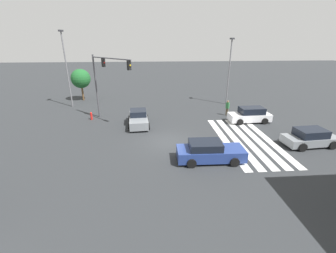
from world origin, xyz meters
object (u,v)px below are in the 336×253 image
object	(u,v)px
street_light_pole_b	(66,64)
fire_hydrant	(91,116)
car_4	(138,119)
pedestrian	(227,107)
car_0	(250,115)
car_3	(310,138)
street_light_pole_a	(230,66)
traffic_signal_mast	(104,75)
car_2	(209,152)
tree_corner_a	(81,79)

from	to	relation	value
street_light_pole_b	fire_hydrant	xyz separation A→B (m)	(-5.48, -3.76, -5.06)
car_4	pedestrian	xyz separation A→B (m)	(2.40, -10.08, 0.30)
car_0	street_light_pole_b	size ratio (longest dim) A/B	0.47
car_3	street_light_pole_a	size ratio (longest dim) A/B	0.53
car_4	traffic_signal_mast	bearing A→B (deg)	-121.38
car_2	pedestrian	bearing A→B (deg)	66.57
pedestrian	street_light_pole_a	xyz separation A→B (m)	(4.93, -1.51, 4.04)
pedestrian	street_light_pole_a	distance (m)	6.55
fire_hydrant	car_4	bearing A→B (deg)	-111.34
car_4	fire_hydrant	world-z (taller)	car_4
car_4	fire_hydrant	size ratio (longest dim) A/B	5.05
traffic_signal_mast	street_light_pole_a	size ratio (longest dim) A/B	0.81
traffic_signal_mast	street_light_pole_b	size ratio (longest dim) A/B	0.73
street_light_pole_b	tree_corner_a	xyz separation A→B (m)	(3.34, -0.51, -2.38)
car_3	fire_hydrant	world-z (taller)	car_3
traffic_signal_mast	car_3	xyz separation A→B (m)	(-7.60, -17.75, -4.18)
pedestrian	tree_corner_a	xyz separation A→B (m)	(8.49, 18.60, 2.10)
car_3	traffic_signal_mast	bearing A→B (deg)	152.75
car_2	street_light_pole_b	size ratio (longest dim) A/B	0.52
car_4	car_3	bearing A→B (deg)	63.54
car_0	street_light_pole_a	size ratio (longest dim) A/B	0.52
car_3	street_light_pole_b	distance (m)	27.43
car_0	street_light_pole_a	world-z (taller)	street_light_pole_a
car_4	street_light_pole_a	bearing A→B (deg)	118.08
car_4	car_0	bearing A→B (deg)	86.14
car_3	street_light_pole_b	bearing A→B (deg)	146.13
tree_corner_a	car_0	bearing A→B (deg)	-118.02
car_3	pedestrian	bearing A→B (deg)	113.50
pedestrian	street_light_pole_b	world-z (taller)	street_light_pole_b
car_3	street_light_pole_b	xyz separation A→B (m)	(13.43, 23.44, 4.79)
traffic_signal_mast	fire_hydrant	world-z (taller)	traffic_signal_mast
car_2	car_3	xyz separation A→B (m)	(1.85, -8.95, -0.01)
traffic_signal_mast	tree_corner_a	bearing A→B (deg)	164.44
street_light_pole_a	car_4	bearing A→B (deg)	122.31
traffic_signal_mast	car_3	distance (m)	19.75
car_4	street_light_pole_a	distance (m)	14.38
car_2	car_3	bearing A→B (deg)	12.77
traffic_signal_mast	car_2	bearing A→B (deg)	-2.06
car_4	fire_hydrant	xyz separation A→B (m)	(2.06, 5.26, -0.28)
car_0	car_4	xyz separation A→B (m)	(-0.07, 11.80, -0.06)
street_light_pole_a	street_light_pole_b	world-z (taller)	street_light_pole_b
car_0	fire_hydrant	size ratio (longest dim) A/B	5.10
car_4	fire_hydrant	bearing A→B (deg)	-115.57
tree_corner_a	street_light_pole_b	bearing A→B (deg)	171.31
car_0	fire_hydrant	world-z (taller)	car_0
traffic_signal_mast	street_light_pole_a	xyz separation A→B (m)	(5.62, -14.93, 0.17)
traffic_signal_mast	pedestrian	xyz separation A→B (m)	(0.68, -13.42, -3.87)
pedestrian	tree_corner_a	bearing A→B (deg)	-66.97
car_3	tree_corner_a	distance (m)	28.51
tree_corner_a	fire_hydrant	xyz separation A→B (m)	(-8.83, -3.25, -2.68)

